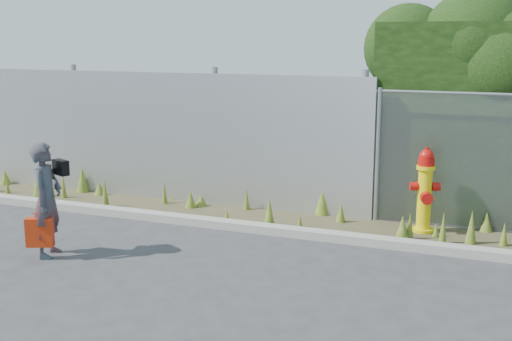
{
  "coord_description": "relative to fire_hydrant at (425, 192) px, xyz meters",
  "views": [
    {
      "loc": [
        2.8,
        -6.55,
        2.77
      ],
      "look_at": [
        -0.3,
        1.4,
        1.0
      ],
      "focal_mm": 45.0,
      "sensor_mm": 36.0,
      "label": 1
    }
  ],
  "objects": [
    {
      "name": "red_tote_bag",
      "position": [
        -4.4,
        -2.92,
        -0.26
      ],
      "size": [
        0.34,
        0.12,
        0.44
      ],
      "rotation": [
        0.0,
        0.0,
        0.38
      ],
      "color": "#AD2409"
    },
    {
      "name": "corrugated_fence",
      "position": [
        -5.06,
        0.38,
        0.49
      ],
      "size": [
        8.5,
        0.21,
        2.3
      ],
      "color": "#B0B3B8",
      "rests_on": "ground"
    },
    {
      "name": "curb",
      "position": [
        -1.81,
        -0.83,
        -0.55
      ],
      "size": [
        16.0,
        0.22,
        0.12
      ],
      "primitive_type": "cube",
      "color": "gray",
      "rests_on": "ground"
    },
    {
      "name": "ground",
      "position": [
        -1.81,
        -2.63,
        -0.61
      ],
      "size": [
        80.0,
        80.0,
        0.0
      ],
      "primitive_type": "plane",
      "color": "#343436",
      "rests_on": "ground"
    },
    {
      "name": "black_shoulder_bag",
      "position": [
        -4.3,
        -2.56,
        0.52
      ],
      "size": [
        0.26,
        0.11,
        0.19
      ],
      "rotation": [
        0.0,
        0.0,
        -0.41
      ],
      "color": "black"
    },
    {
      "name": "fire_hydrant",
      "position": [
        0.0,
        0.0,
        0.0
      ],
      "size": [
        0.42,
        0.38,
        1.26
      ],
      "rotation": [
        0.0,
        0.0,
        0.3
      ],
      "color": "yellow",
      "rests_on": "ground"
    },
    {
      "name": "woman",
      "position": [
        -4.38,
        -2.76,
        0.13
      ],
      "size": [
        0.49,
        0.62,
        1.49
      ],
      "primitive_type": "imported",
      "rotation": [
        0.0,
        0.0,
        1.84
      ],
      "color": "#0F5C61",
      "rests_on": "ground"
    },
    {
      "name": "weed_strip",
      "position": [
        -2.78,
        -0.1,
        -0.47
      ],
      "size": [
        16.0,
        1.36,
        0.55
      ],
      "color": "#403924",
      "rests_on": "ground"
    }
  ]
}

